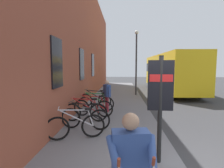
{
  "coord_description": "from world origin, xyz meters",
  "views": [
    {
      "loc": [
        -3.53,
        1.41,
        2.28
      ],
      "look_at": [
        4.14,
        1.83,
        1.52
      ],
      "focal_mm": 28.01,
      "sensor_mm": 36.0,
      "label": 1
    }
  ],
  "objects_px": {
    "bicycle_leaning_wall": "(76,126)",
    "pedestrian_by_facade": "(107,93)",
    "bicycle_by_door": "(93,108)",
    "city_bus": "(170,71)",
    "bicycle_mid_rack": "(95,100)",
    "tourist_with_hotdogs": "(131,162)",
    "bicycle_end_of_row": "(85,112)",
    "bicycle_far_end": "(96,103)",
    "street_lamp": "(136,57)",
    "bicycle_beside_lamp": "(85,118)",
    "transit_info_sign": "(160,92)"
  },
  "relations": [
    {
      "from": "bicycle_mid_rack",
      "to": "tourist_with_hotdogs",
      "type": "bearing_deg",
      "value": -167.89
    },
    {
      "from": "street_lamp",
      "to": "bicycle_beside_lamp",
      "type": "bearing_deg",
      "value": 162.76
    },
    {
      "from": "bicycle_mid_rack",
      "to": "tourist_with_hotdogs",
      "type": "height_order",
      "value": "tourist_with_hotdogs"
    },
    {
      "from": "tourist_with_hotdogs",
      "to": "bicycle_beside_lamp",
      "type": "bearing_deg",
      "value": 19.84
    },
    {
      "from": "bicycle_beside_lamp",
      "to": "bicycle_mid_rack",
      "type": "distance_m",
      "value": 3.28
    },
    {
      "from": "bicycle_beside_lamp",
      "to": "pedestrian_by_facade",
      "type": "bearing_deg",
      "value": -12.99
    },
    {
      "from": "bicycle_end_of_row",
      "to": "bicycle_mid_rack",
      "type": "relative_size",
      "value": 1.01
    },
    {
      "from": "bicycle_beside_lamp",
      "to": "street_lamp",
      "type": "distance_m",
      "value": 8.33
    },
    {
      "from": "bicycle_leaning_wall",
      "to": "street_lamp",
      "type": "height_order",
      "value": "street_lamp"
    },
    {
      "from": "bicycle_leaning_wall",
      "to": "bicycle_beside_lamp",
      "type": "bearing_deg",
      "value": -7.3
    },
    {
      "from": "bicycle_leaning_wall",
      "to": "city_bus",
      "type": "xyz_separation_m",
      "value": [
        11.26,
        -5.76,
        1.41
      ]
    },
    {
      "from": "bicycle_by_door",
      "to": "city_bus",
      "type": "height_order",
      "value": "city_bus"
    },
    {
      "from": "bicycle_mid_rack",
      "to": "bicycle_far_end",
      "type": "bearing_deg",
      "value": -169.03
    },
    {
      "from": "bicycle_beside_lamp",
      "to": "transit_info_sign",
      "type": "height_order",
      "value": "transit_info_sign"
    },
    {
      "from": "bicycle_mid_rack",
      "to": "transit_info_sign",
      "type": "distance_m",
      "value": 5.85
    },
    {
      "from": "bicycle_by_door",
      "to": "street_lamp",
      "type": "height_order",
      "value": "street_lamp"
    },
    {
      "from": "bicycle_leaning_wall",
      "to": "bicycle_far_end",
      "type": "height_order",
      "value": "same"
    },
    {
      "from": "bicycle_leaning_wall",
      "to": "pedestrian_by_facade",
      "type": "bearing_deg",
      "value": -11.53
    },
    {
      "from": "bicycle_end_of_row",
      "to": "bicycle_mid_rack",
      "type": "height_order",
      "value": "same"
    },
    {
      "from": "bicycle_far_end",
      "to": "transit_info_sign",
      "type": "bearing_deg",
      "value": -154.67
    },
    {
      "from": "bicycle_by_door",
      "to": "pedestrian_by_facade",
      "type": "height_order",
      "value": "pedestrian_by_facade"
    },
    {
      "from": "city_bus",
      "to": "bicycle_end_of_row",
      "type": "bearing_deg",
      "value": 148.63
    },
    {
      "from": "bicycle_beside_lamp",
      "to": "bicycle_far_end",
      "type": "xyz_separation_m",
      "value": [
        2.41,
        -0.02,
        0.0
      ]
    },
    {
      "from": "bicycle_leaning_wall",
      "to": "bicycle_far_end",
      "type": "distance_m",
      "value": 3.25
    },
    {
      "from": "bicycle_by_door",
      "to": "transit_info_sign",
      "type": "xyz_separation_m",
      "value": [
        -3.55,
        -2.08,
        1.21
      ]
    },
    {
      "from": "transit_info_sign",
      "to": "bicycle_leaning_wall",
      "type": "bearing_deg",
      "value": 62.38
    },
    {
      "from": "city_bus",
      "to": "bicycle_far_end",
      "type": "bearing_deg",
      "value": 144.87
    },
    {
      "from": "street_lamp",
      "to": "tourist_with_hotdogs",
      "type": "bearing_deg",
      "value": 175.02
    },
    {
      "from": "transit_info_sign",
      "to": "city_bus",
      "type": "height_order",
      "value": "city_bus"
    },
    {
      "from": "bicycle_by_door",
      "to": "street_lamp",
      "type": "bearing_deg",
      "value": -21.17
    },
    {
      "from": "bicycle_end_of_row",
      "to": "bicycle_far_end",
      "type": "bearing_deg",
      "value": -7.05
    },
    {
      "from": "bicycle_leaning_wall",
      "to": "tourist_with_hotdogs",
      "type": "distance_m",
      "value": 3.34
    },
    {
      "from": "bicycle_mid_rack",
      "to": "street_lamp",
      "type": "xyz_separation_m",
      "value": [
        4.31,
        -2.5,
        2.51
      ]
    },
    {
      "from": "bicycle_far_end",
      "to": "street_lamp",
      "type": "distance_m",
      "value": 6.21
    },
    {
      "from": "tourist_with_hotdogs",
      "to": "city_bus",
      "type": "bearing_deg",
      "value": -16.82
    },
    {
      "from": "tourist_with_hotdogs",
      "to": "bicycle_mid_rack",
      "type": "bearing_deg",
      "value": 12.11
    },
    {
      "from": "bicycle_end_of_row",
      "to": "tourist_with_hotdogs",
      "type": "bearing_deg",
      "value": -161.65
    },
    {
      "from": "city_bus",
      "to": "bicycle_beside_lamp",
      "type": "bearing_deg",
      "value": 151.52
    },
    {
      "from": "tourist_with_hotdogs",
      "to": "pedestrian_by_facade",
      "type": "bearing_deg",
      "value": 7.49
    },
    {
      "from": "bicycle_leaning_wall",
      "to": "bicycle_end_of_row",
      "type": "bearing_deg",
      "value": 2.3
    },
    {
      "from": "bicycle_beside_lamp",
      "to": "tourist_with_hotdogs",
      "type": "xyz_separation_m",
      "value": [
        -3.78,
        -1.36,
        0.6
      ]
    },
    {
      "from": "bicycle_leaning_wall",
      "to": "street_lamp",
      "type": "bearing_deg",
      "value": -16.29
    },
    {
      "from": "pedestrian_by_facade",
      "to": "street_lamp",
      "type": "xyz_separation_m",
      "value": [
        5.19,
        -1.8,
        1.97
      ]
    },
    {
      "from": "bicycle_far_end",
      "to": "tourist_with_hotdogs",
      "type": "distance_m",
      "value": 6.36
    },
    {
      "from": "bicycle_by_door",
      "to": "bicycle_mid_rack",
      "type": "relative_size",
      "value": 1.0
    },
    {
      "from": "bicycle_leaning_wall",
      "to": "transit_info_sign",
      "type": "height_order",
      "value": "transit_info_sign"
    },
    {
      "from": "bicycle_beside_lamp",
      "to": "bicycle_far_end",
      "type": "height_order",
      "value": "same"
    },
    {
      "from": "bicycle_leaning_wall",
      "to": "pedestrian_by_facade",
      "type": "relative_size",
      "value": 1.13
    },
    {
      "from": "bicycle_beside_lamp",
      "to": "bicycle_by_door",
      "type": "bearing_deg",
      "value": -0.79
    },
    {
      "from": "bicycle_by_door",
      "to": "city_bus",
      "type": "xyz_separation_m",
      "value": [
        8.86,
        -5.63,
        1.41
      ]
    }
  ]
}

